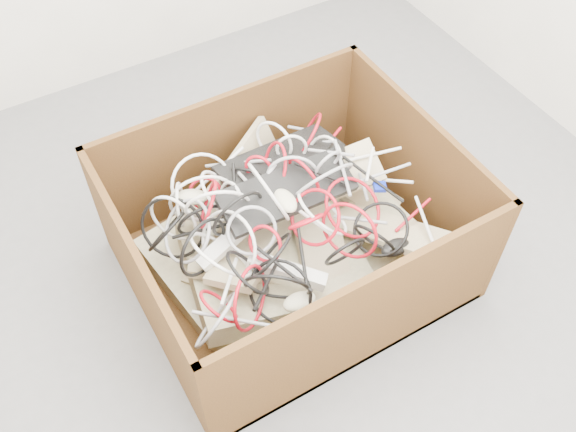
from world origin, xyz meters
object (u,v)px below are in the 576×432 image
cardboard_box (287,248)px  vga_plug (380,187)px  power_strip_left (231,238)px  power_strip_right (287,271)px

cardboard_box → vga_plug: 0.41m
power_strip_left → vga_plug: (0.57, -0.06, -0.01)m
cardboard_box → power_strip_left: bearing=-177.5°
power_strip_left → power_strip_right: power_strip_left is taller
cardboard_box → power_strip_right: bearing=-120.1°
cardboard_box → vga_plug: size_ratio=25.49×
cardboard_box → power_strip_right: 0.29m
cardboard_box → vga_plug: bearing=-10.6°
power_strip_right → cardboard_box: bearing=104.7°
cardboard_box → vga_plug: (0.35, -0.07, 0.21)m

